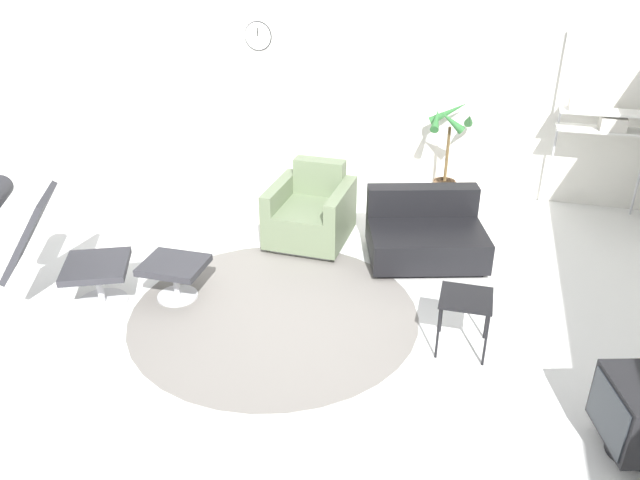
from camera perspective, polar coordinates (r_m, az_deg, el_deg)
ground_plane at (r=5.38m, az=-2.40°, el=-6.79°), size 12.00×12.00×0.00m
wall_back at (r=7.67m, az=4.51°, el=15.06°), size 12.00×0.09×2.80m
round_rug at (r=5.40m, az=-4.20°, el=-6.67°), size 2.47×2.47×0.01m
lounge_chair at (r=5.63m, az=-23.89°, el=0.16°), size 1.16×0.89×1.15m
ottoman at (r=5.61m, az=-13.15°, el=-2.72°), size 0.53×0.45×0.36m
armchair_red at (r=6.44m, az=-0.82°, el=2.34°), size 0.81×0.87×0.79m
couch_low at (r=6.23m, az=9.57°, el=0.40°), size 1.30×1.12×0.65m
side_table at (r=4.89m, az=13.17°, el=-5.67°), size 0.39×0.39×0.47m
potted_plant at (r=7.44m, az=11.56°, el=7.23°), size 0.53×0.51×1.19m
shelf_unit at (r=7.42m, az=24.44°, el=10.22°), size 1.00×0.28×2.09m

